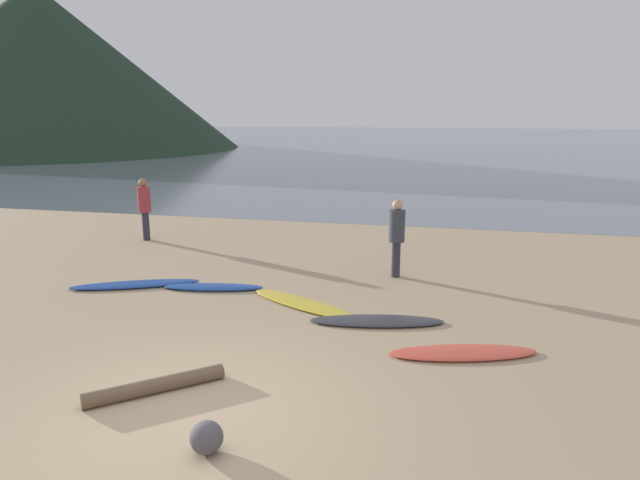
{
  "coord_description": "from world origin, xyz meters",
  "views": [
    {
      "loc": [
        2.84,
        -5.26,
        3.47
      ],
      "look_at": [
        0.11,
        6.69,
        0.6
      ],
      "focal_mm": 31.2,
      "sensor_mm": 36.0,
      "label": 1
    }
  ],
  "objects": [
    {
      "name": "ground_plane",
      "position": [
        0.0,
        10.0,
        -0.1
      ],
      "size": [
        120.0,
        120.0,
        0.2
      ],
      "primitive_type": "cube",
      "color": "tan",
      "rests_on": "ground"
    },
    {
      "name": "ocean_water",
      "position": [
        0.0,
        61.58,
        0.0
      ],
      "size": [
        140.0,
        100.0,
        0.01
      ],
      "primitive_type": "cube",
      "color": "slate",
      "rests_on": "ground"
    },
    {
      "name": "headland_hill",
      "position": [
        -33.24,
        39.88,
        7.19
      ],
      "size": [
        34.8,
        34.8,
        14.37
      ],
      "primitive_type": "cone",
      "color": "#1E3323",
      "rests_on": "ground"
    },
    {
      "name": "surfboard_0",
      "position": [
        -3.19,
        4.35,
        0.04
      ],
      "size": [
        2.53,
        1.5,
        0.08
      ],
      "primitive_type": "ellipsoid",
      "rotation": [
        0.0,
        0.0,
        0.42
      ],
      "color": "#1E479E",
      "rests_on": "ground"
    },
    {
      "name": "surfboard_1",
      "position": [
        -1.57,
        4.54,
        0.04
      ],
      "size": [
        2.02,
        0.82,
        0.09
      ],
      "primitive_type": "ellipsoid",
      "rotation": [
        0.0,
        0.0,
        0.19
      ],
      "color": "#1E479E",
      "rests_on": "ground"
    },
    {
      "name": "surfboard_2",
      "position": [
        0.41,
        4.02,
        0.03
      ],
      "size": [
        2.41,
        1.62,
        0.07
      ],
      "primitive_type": "ellipsoid",
      "rotation": [
        0.0,
        0.0,
        -0.49
      ],
      "color": "yellow",
      "rests_on": "ground"
    },
    {
      "name": "surfboard_3",
      "position": [
        1.82,
        3.47,
        0.04
      ],
      "size": [
        2.3,
        1.0,
        0.07
      ],
      "primitive_type": "ellipsoid",
      "rotation": [
        0.0,
        0.0,
        0.19
      ],
      "color": "#333338",
      "rests_on": "ground"
    },
    {
      "name": "surfboard_4",
      "position": [
        3.2,
        2.5,
        0.03
      ],
      "size": [
        2.25,
        1.15,
        0.07
      ],
      "primitive_type": "ellipsoid",
      "rotation": [
        0.0,
        0.0,
        0.27
      ],
      "color": "#D84C38",
      "rests_on": "ground"
    },
    {
      "name": "person_0",
      "position": [
        1.88,
        6.2,
        0.98
      ],
      "size": [
        0.34,
        0.34,
        1.66
      ],
      "rotation": [
        0.0,
        0.0,
        4.32
      ],
      "color": "#2D2D38",
      "rests_on": "ground"
    },
    {
      "name": "person_1",
      "position": [
        -5.09,
        8.15,
        1.0
      ],
      "size": [
        0.34,
        0.34,
        1.69
      ],
      "rotation": [
        0.0,
        0.0,
        0.26
      ],
      "color": "#2D2D38",
      "rests_on": "ground"
    },
    {
      "name": "driftwood_log",
      "position": [
        -0.6,
        0.5,
        0.1
      ],
      "size": [
        1.45,
        1.29,
        0.19
      ],
      "primitive_type": "cylinder",
      "rotation": [
        0.0,
        1.57,
        0.71
      ],
      "color": "brown",
      "rests_on": "ground"
    },
    {
      "name": "beach_rock_near",
      "position": [
        0.56,
        -0.53,
        0.17
      ],
      "size": [
        0.35,
        0.35,
        0.35
      ],
      "primitive_type": "sphere",
      "color": "#504C51",
      "rests_on": "ground"
    }
  ]
}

